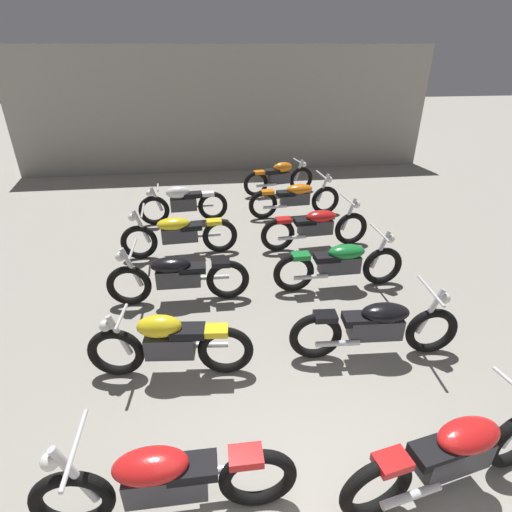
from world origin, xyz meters
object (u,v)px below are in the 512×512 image
(motorcycle_left_row_1, at_px, (169,343))
(motorcycle_left_row_0, at_px, (164,480))
(motorcycle_right_row_1, at_px, (376,326))
(motorcycle_right_row_2, at_px, (340,263))
(motorcycle_left_row_4, at_px, (183,203))
(motorcycle_right_row_4, at_px, (295,198))
(motorcycle_left_row_3, at_px, (179,233))
(motorcycle_left_row_2, at_px, (178,276))
(motorcycle_right_row_0, at_px, (455,454))
(motorcycle_right_row_3, at_px, (316,226))
(motorcycle_right_row_5, at_px, (279,177))

(motorcycle_left_row_1, bearing_deg, motorcycle_left_row_0, -87.80)
(motorcycle_right_row_1, distance_m, motorcycle_right_row_2, 1.64)
(motorcycle_left_row_4, xyz_separation_m, motorcycle_right_row_4, (2.56, 0.04, -0.01))
(motorcycle_right_row_1, xyz_separation_m, motorcycle_right_row_2, (0.06, 1.64, 0.00))
(motorcycle_left_row_3, bearing_deg, motorcycle_left_row_2, -88.48)
(motorcycle_left_row_1, bearing_deg, motorcycle_right_row_1, 0.13)
(motorcycle_left_row_0, distance_m, motorcycle_right_row_0, 2.47)
(motorcycle_right_row_4, bearing_deg, motorcycle_right_row_2, -89.17)
(motorcycle_left_row_4, distance_m, motorcycle_right_row_1, 5.39)
(motorcycle_left_row_3, distance_m, motorcycle_right_row_4, 3.07)
(motorcycle_left_row_0, height_order, motorcycle_right_row_3, same)
(motorcycle_left_row_1, xyz_separation_m, motorcycle_right_row_1, (2.55, 0.01, -0.01))
(motorcycle_left_row_2, bearing_deg, motorcycle_right_row_4, 51.80)
(motorcycle_right_row_2, relative_size, motorcycle_right_row_3, 1.00)
(motorcycle_left_row_0, relative_size, motorcycle_right_row_0, 1.01)
(motorcycle_left_row_3, distance_m, motorcycle_left_row_4, 1.61)
(motorcycle_left_row_2, height_order, motorcycle_left_row_4, motorcycle_left_row_2)
(motorcycle_right_row_0, bearing_deg, motorcycle_right_row_5, 90.29)
(motorcycle_right_row_1, bearing_deg, motorcycle_right_row_4, 89.80)
(motorcycle_right_row_4, height_order, motorcycle_right_row_5, motorcycle_right_row_4)
(motorcycle_left_row_2, distance_m, motorcycle_left_row_3, 1.58)
(motorcycle_left_row_1, xyz_separation_m, motorcycle_right_row_3, (2.62, 3.14, -0.01))
(motorcycle_left_row_0, bearing_deg, motorcycle_right_row_5, 73.37)
(motorcycle_left_row_0, xyz_separation_m, motorcycle_right_row_4, (2.51, 6.50, 0.00))
(motorcycle_left_row_0, relative_size, motorcycle_left_row_3, 1.00)
(motorcycle_left_row_1, bearing_deg, motorcycle_right_row_5, 68.83)
(motorcycle_left_row_4, height_order, motorcycle_right_row_5, same)
(motorcycle_right_row_3, xyz_separation_m, motorcycle_right_row_4, (-0.05, 1.66, 0.00))
(motorcycle_right_row_2, distance_m, motorcycle_right_row_3, 1.50)
(motorcycle_right_row_2, bearing_deg, motorcycle_left_row_4, 129.91)
(motorcycle_left_row_1, height_order, motorcycle_right_row_1, motorcycle_right_row_1)
(motorcycle_right_row_5, bearing_deg, motorcycle_left_row_1, -111.17)
(motorcycle_left_row_3, relative_size, motorcycle_right_row_5, 1.11)
(motorcycle_left_row_0, xyz_separation_m, motorcycle_right_row_5, (2.43, 8.13, 0.01))
(motorcycle_left_row_3, xyz_separation_m, motorcycle_right_row_3, (2.63, -0.00, 0.00))
(motorcycle_left_row_3, height_order, motorcycle_right_row_3, same)
(motorcycle_left_row_1, bearing_deg, motorcycle_left_row_2, 88.93)
(motorcycle_left_row_1, relative_size, motorcycle_left_row_3, 0.91)
(motorcycle_right_row_3, relative_size, motorcycle_right_row_5, 1.11)
(motorcycle_left_row_3, distance_m, motorcycle_right_row_3, 2.63)
(motorcycle_left_row_2, bearing_deg, motorcycle_right_row_2, 1.64)
(motorcycle_left_row_4, bearing_deg, motorcycle_right_row_1, -61.86)
(motorcycle_right_row_5, bearing_deg, motorcycle_right_row_4, -87.23)
(motorcycle_left_row_2, relative_size, motorcycle_right_row_5, 1.11)
(motorcycle_right_row_5, bearing_deg, motorcycle_left_row_2, -116.86)
(motorcycle_left_row_0, relative_size, motorcycle_left_row_1, 1.10)
(motorcycle_right_row_0, distance_m, motorcycle_right_row_1, 1.78)
(motorcycle_right_row_1, height_order, motorcycle_right_row_5, motorcycle_right_row_1)
(motorcycle_right_row_0, distance_m, motorcycle_right_row_3, 4.92)
(motorcycle_right_row_1, xyz_separation_m, motorcycle_right_row_5, (-0.06, 6.43, 0.01))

